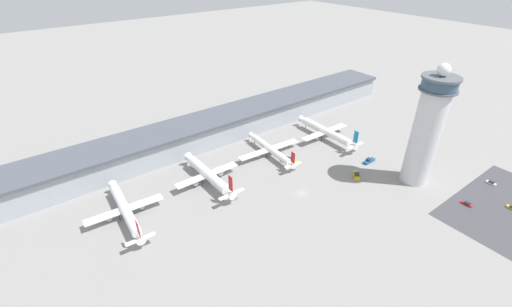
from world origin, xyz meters
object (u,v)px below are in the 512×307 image
(control_tower, at_px, (427,129))
(airplane_gate_bravo, at_px, (208,175))
(car_navy_sedan, at_px, (467,204))
(airplane_gate_alpha, at_px, (125,210))
(airplane_gate_charlie, at_px, (270,149))
(service_truck_catering, at_px, (356,175))
(service_truck_fuel, at_px, (369,161))
(airplane_gate_delta, at_px, (326,132))
(car_silver_sedan, at_px, (491,183))
(service_truck_baggage, at_px, (289,161))

(control_tower, distance_m, airplane_gate_bravo, 102.67)
(airplane_gate_bravo, height_order, car_navy_sedan, airplane_gate_bravo)
(airplane_gate_alpha, relative_size, airplane_gate_bravo, 1.04)
(airplane_gate_alpha, xyz_separation_m, airplane_gate_charlie, (80.25, 3.26, -0.42))
(service_truck_catering, xyz_separation_m, service_truck_fuel, (16.29, 4.70, -0.05))
(airplane_gate_delta, xyz_separation_m, car_silver_sedan, (30.22, -79.95, -4.20))
(airplane_gate_delta, bearing_deg, control_tower, -86.75)
(control_tower, distance_m, car_silver_sedan, 45.70)
(car_silver_sedan, bearing_deg, airplane_gate_bravo, 142.70)
(car_silver_sedan, bearing_deg, airplane_gate_alpha, 151.35)
(service_truck_baggage, height_order, car_navy_sedan, service_truck_baggage)
(airplane_gate_delta, relative_size, service_truck_baggage, 5.43)
(service_truck_fuel, height_order, service_truck_baggage, service_truck_baggage)
(service_truck_fuel, relative_size, car_silver_sedan, 1.75)
(airplane_gate_bravo, relative_size, airplane_gate_delta, 0.93)
(control_tower, bearing_deg, airplane_gate_alpha, 155.08)
(airplane_gate_alpha, bearing_deg, service_truck_fuel, -15.96)
(car_silver_sedan, bearing_deg, service_truck_fuel, 123.10)
(service_truck_catering, bearing_deg, airplane_gate_delta, 65.14)
(airplane_gate_alpha, bearing_deg, car_navy_sedan, -33.56)
(airplane_gate_charlie, xyz_separation_m, car_navy_sedan, (43.24, -85.20, -3.42))
(control_tower, distance_m, car_navy_sedan, 37.25)
(service_truck_baggage, bearing_deg, car_silver_sedan, -48.21)
(airplane_gate_delta, xyz_separation_m, service_truck_catering, (-17.14, -36.99, -3.83))
(airplane_gate_delta, relative_size, car_navy_sedan, 10.16)
(airplane_gate_delta, xyz_separation_m, service_truck_baggage, (-35.03, -6.94, -3.74))
(control_tower, xyz_separation_m, service_truck_baggage, (-38.17, 48.28, -26.81))
(airplane_gate_delta, height_order, car_navy_sedan, airplane_gate_delta)
(airplane_gate_alpha, bearing_deg, control_tower, -24.92)
(service_truck_baggage, bearing_deg, car_navy_sedan, -61.60)
(service_truck_baggage, xyz_separation_m, car_navy_sedan, (39.78, -73.58, -0.49))
(airplane_gate_alpha, bearing_deg, car_silver_sedan, -28.65)
(car_navy_sedan, relative_size, car_silver_sedan, 1.02)
(airplane_gate_bravo, xyz_separation_m, airplane_gate_charlie, (39.88, 1.92, -0.77))
(airplane_gate_alpha, height_order, airplane_gate_delta, airplane_gate_delta)
(control_tower, bearing_deg, airplane_gate_charlie, 124.80)
(airplane_gate_alpha, bearing_deg, airplane_gate_charlie, 2.33)
(airplane_gate_delta, height_order, car_silver_sedan, airplane_gate_delta)
(airplane_gate_charlie, bearing_deg, control_tower, -55.20)
(service_truck_baggage, relative_size, car_silver_sedan, 1.91)
(service_truck_fuel, bearing_deg, airplane_gate_charlie, 135.51)
(airplane_gate_charlie, relative_size, service_truck_fuel, 5.37)
(service_truck_catering, height_order, car_silver_sedan, service_truck_catering)
(service_truck_catering, height_order, service_truck_fuel, service_truck_catering)
(service_truck_catering, xyz_separation_m, service_truck_baggage, (-17.89, 30.05, 0.09))
(airplane_gate_bravo, bearing_deg, car_silver_sedan, -37.30)
(airplane_gate_bravo, distance_m, service_truck_fuel, 85.17)
(airplane_gate_alpha, relative_size, service_truck_fuel, 5.68)
(service_truck_baggage, bearing_deg, airplane_gate_bravo, 167.37)
(car_silver_sedan, bearing_deg, car_navy_sedan, -178.73)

